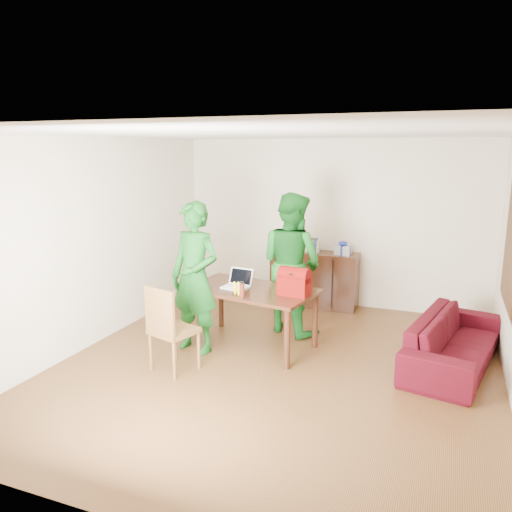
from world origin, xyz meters
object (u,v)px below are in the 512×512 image
at_px(laptop, 235,285).
at_px(sofa, 454,341).
at_px(chair, 173,346).
at_px(person_near, 195,278).
at_px(bottle, 242,289).
at_px(red_bag, 294,284).
at_px(table, 250,296).
at_px(person_far, 291,263).

bearing_deg(laptop, sofa, 14.64).
distance_m(chair, sofa, 3.32).
bearing_deg(laptop, person_near, -134.79).
xyz_separation_m(bottle, red_bag, (0.57, 0.29, 0.04)).
xyz_separation_m(table, laptop, (-0.19, -0.05, 0.14)).
relative_size(chair, person_near, 0.54).
bearing_deg(person_far, person_near, 74.68).
relative_size(person_near, red_bag, 5.09).
bearing_deg(person_far, table, 90.55).
xyz_separation_m(chair, laptop, (0.37, 0.97, 0.52)).
bearing_deg(person_far, laptop, 81.27).
distance_m(table, person_near, 0.76).
bearing_deg(bottle, sofa, 15.92).
distance_m(person_near, person_far, 1.44).
bearing_deg(red_bag, laptop, -174.43).
distance_m(person_near, sofa, 3.23).
distance_m(bottle, red_bag, 0.64).
distance_m(chair, red_bag, 1.62).
bearing_deg(bottle, person_far, 75.86).
relative_size(table, chair, 1.74).
bearing_deg(person_far, chair, 87.86).
distance_m(table, sofa, 2.54).
xyz_separation_m(laptop, red_bag, (0.80, -0.04, 0.09)).
height_order(table, laptop, laptop).
height_order(person_near, sofa, person_near).
distance_m(person_near, red_bag, 1.25).
bearing_deg(bottle, table, 96.54).
bearing_deg(sofa, person_far, 91.21).
height_order(table, chair, chair).
bearing_deg(red_bag, person_near, -158.40).
relative_size(table, sofa, 0.89).
bearing_deg(person_near, laptop, 49.71).
bearing_deg(person_near, red_bag, 24.66).
xyz_separation_m(chair, sofa, (3.04, 1.34, -0.01)).
height_order(person_near, bottle, person_near).
bearing_deg(red_bag, chair, -133.17).
distance_m(table, red_bag, 0.66).
bearing_deg(chair, red_bag, 56.21).
relative_size(person_near, bottle, 10.03).
height_order(chair, laptop, chair).
bearing_deg(person_far, bottle, 100.32).
bearing_deg(table, laptop, -153.85).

